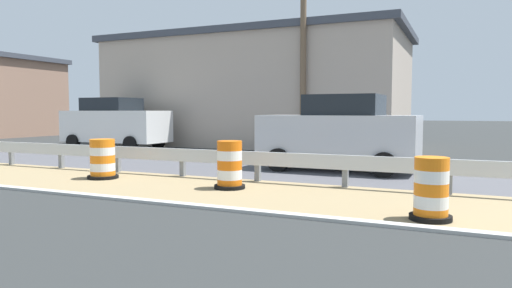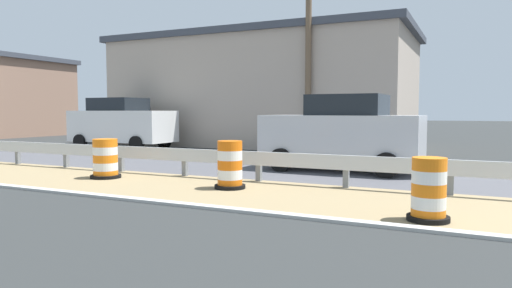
% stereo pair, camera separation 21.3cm
% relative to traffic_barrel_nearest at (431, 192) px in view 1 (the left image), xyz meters
% --- Properties ---
extents(traffic_barrel_nearest, '(0.63, 0.63, 0.96)m').
position_rel_traffic_barrel_nearest_xyz_m(traffic_barrel_nearest, '(0.00, 0.00, 0.00)').
color(traffic_barrel_nearest, orange).
rests_on(traffic_barrel_nearest, ground).
extents(traffic_barrel_close, '(0.66, 0.66, 1.02)m').
position_rel_traffic_barrel_nearest_xyz_m(traffic_barrel_close, '(1.29, 4.10, 0.03)').
color(traffic_barrel_close, orange).
rests_on(traffic_barrel_close, ground).
extents(traffic_barrel_mid, '(0.74, 0.74, 0.97)m').
position_rel_traffic_barrel_nearest_xyz_m(traffic_barrel_mid, '(1.33, 7.62, 0.00)').
color(traffic_barrel_mid, orange).
rests_on(traffic_barrel_mid, ground).
extents(car_lead_far_lane, '(2.15, 4.32, 2.10)m').
position_rel_traffic_barrel_nearest_xyz_m(car_lead_far_lane, '(5.26, 2.71, 0.62)').
color(car_lead_far_lane, silver).
rests_on(car_lead_far_lane, ground).
extents(car_mid_far_lane, '(2.10, 4.78, 2.24)m').
position_rel_traffic_barrel_nearest_xyz_m(car_mid_far_lane, '(8.57, 13.54, 0.69)').
color(car_mid_far_lane, silver).
rests_on(car_mid_far_lane, ground).
extents(roadside_shop_near, '(7.55, 14.57, 5.35)m').
position_rel_traffic_barrel_nearest_xyz_m(roadside_shop_near, '(13.99, 9.02, 2.26)').
color(roadside_shop_near, '#AD9E8E').
rests_on(roadside_shop_near, ground).
extents(utility_pole_near, '(0.24, 1.80, 7.17)m').
position_rel_traffic_barrel_nearest_xyz_m(utility_pole_near, '(10.19, 5.42, 3.31)').
color(utility_pole_near, brown).
rests_on(utility_pole_near, ground).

